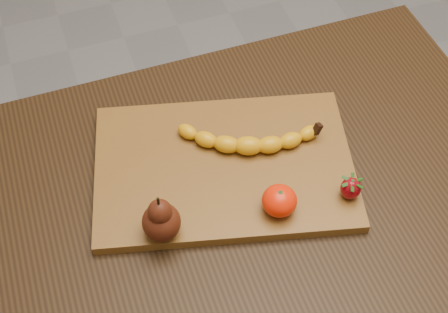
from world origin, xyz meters
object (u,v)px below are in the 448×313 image
object	(u,v)px
mandarin	(279,201)
table	(249,220)
pear	(161,216)
cutting_board	(224,167)

from	to	relation	value
mandarin	table	bearing A→B (deg)	111.79
table	pear	world-z (taller)	pear
pear	mandarin	world-z (taller)	pear
table	pear	distance (m)	0.24
cutting_board	pear	size ratio (longest dim) A/B	4.64
pear	mandarin	size ratio (longest dim) A/B	1.67
cutting_board	table	bearing A→B (deg)	-48.84
table	mandarin	world-z (taller)	mandarin
table	cutting_board	size ratio (longest dim) A/B	2.22
mandarin	cutting_board	bearing A→B (deg)	114.30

